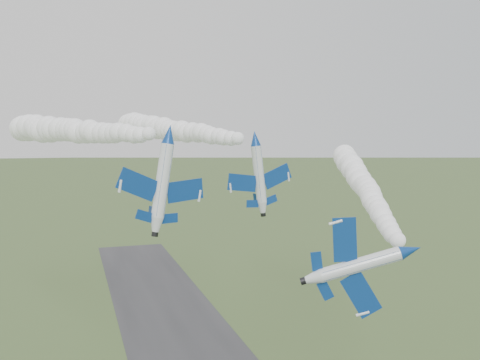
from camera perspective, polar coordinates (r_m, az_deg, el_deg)
The scene contains 6 objects.
jet_lead at distance 57.41m, azimuth 17.78°, elevation -7.17°, with size 6.87×12.40×10.10m.
smoke_trail_jet_lead at distance 98.09m, azimuth 12.73°, elevation -0.10°, with size 5.27×78.00×5.27m, color white, non-canonical shape.
jet_pair_left at distance 64.49m, azimuth -7.52°, elevation 4.89°, with size 11.28×13.30×3.67m.
smoke_trail_jet_pair_left at distance 97.96m, azimuth -17.78°, elevation 5.08°, with size 5.52×66.15×5.52m, color white, non-canonical shape.
jet_pair_right at distance 69.04m, azimuth 1.65°, elevation 4.49°, with size 9.51×11.30×2.88m.
smoke_trail_jet_pair_right at distance 99.87m, azimuth -7.56°, elevation 5.38°, with size 5.08×62.15×5.08m, color white, non-canonical shape.
Camera 1 is at (-21.63, -47.69, 43.15)m, focal length 40.00 mm.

